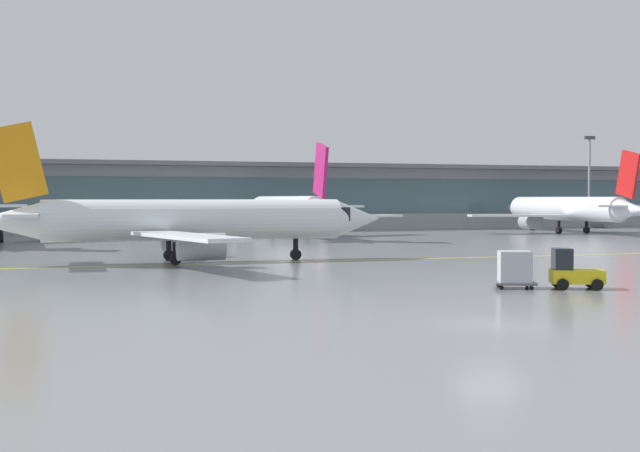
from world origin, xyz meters
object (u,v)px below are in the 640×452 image
gate_airplane_2 (287,210)px  cargo_dolly_lead (515,268)px  apron_light_mast_1 (589,178)px  gate_airplane_3 (566,209)px  taxiing_regional_jet (191,221)px  baggage_tug (572,272)px

gate_airplane_2 → cargo_dolly_lead: gate_airplane_2 is taller
cargo_dolly_lead → apron_light_mast_1: apron_light_mast_1 is taller
apron_light_mast_1 → gate_airplane_2: bearing=-167.2°
gate_airplane_3 → cargo_dolly_lead: size_ratio=12.23×
taxiing_regional_jet → apron_light_mast_1: bearing=35.3°
apron_light_mast_1 → taxiing_regional_jet: bearing=-145.2°
apron_light_mast_1 → gate_airplane_3: bearing=-134.7°
gate_airplane_2 → gate_airplane_3: size_ratio=1.02×
gate_airplane_2 → apron_light_mast_1: bearing=-78.6°
baggage_tug → gate_airplane_3: bearing=78.7°
gate_airplane_3 → baggage_tug: (-38.96, -57.69, -2.22)m
baggage_tug → cargo_dolly_lead: size_ratio=1.15×
gate_airplane_3 → taxiing_regional_jet: (-55.09, -34.31, -0.14)m
gate_airplane_2 → baggage_tug: gate_airplane_2 is taller
gate_airplane_3 → apron_light_mast_1: size_ratio=2.23×
cargo_dolly_lead → apron_light_mast_1: bearing=74.7°
gate_airplane_2 → apron_light_mast_1: apron_light_mast_1 is taller
baggage_tug → apron_light_mast_1: apron_light_mast_1 is taller
taxiing_regional_jet → baggage_tug: bearing=-55.0°
gate_airplane_2 → apron_light_mast_1: (50.92, 11.59, 4.54)m
gate_airplane_2 → apron_light_mast_1: size_ratio=2.27×
gate_airplane_3 → baggage_tug: size_ratio=10.63×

